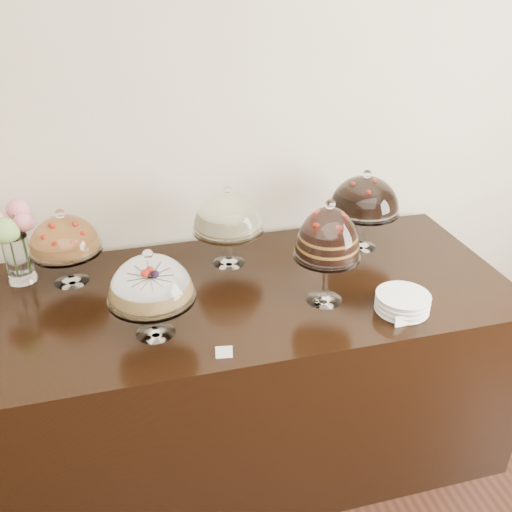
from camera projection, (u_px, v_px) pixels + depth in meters
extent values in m
cube|color=beige|center=(216.00, 116.00, 2.60)|extent=(5.00, 0.04, 3.00)
cube|color=black|center=(253.00, 370.00, 2.65)|extent=(2.20, 1.00, 0.90)
cone|color=white|center=(156.00, 330.00, 2.14)|extent=(0.15, 0.15, 0.02)
cylinder|color=white|center=(154.00, 313.00, 2.11)|extent=(0.03, 0.03, 0.13)
cylinder|color=white|center=(152.00, 297.00, 2.07)|extent=(0.32, 0.32, 0.01)
cylinder|color=tan|center=(151.00, 289.00, 2.06)|extent=(0.26, 0.26, 0.06)
sphere|color=red|center=(169.00, 274.00, 2.07)|extent=(0.02, 0.02, 0.02)
sphere|color=red|center=(134.00, 275.00, 2.07)|extent=(0.02, 0.02, 0.02)
sphere|color=red|center=(148.00, 290.00, 1.97)|extent=(0.02, 0.02, 0.02)
sphere|color=white|center=(148.00, 255.00, 1.99)|extent=(0.04, 0.04, 0.04)
cone|color=white|center=(324.00, 297.00, 2.34)|extent=(0.15, 0.15, 0.02)
cylinder|color=white|center=(325.00, 276.00, 2.30)|extent=(0.03, 0.03, 0.18)
cylinder|color=white|center=(327.00, 255.00, 2.25)|extent=(0.26, 0.26, 0.01)
cylinder|color=black|center=(328.00, 241.00, 2.22)|extent=(0.20, 0.20, 0.11)
sphere|color=red|center=(340.00, 223.00, 2.22)|extent=(0.02, 0.02, 0.02)
sphere|color=red|center=(320.00, 221.00, 2.23)|extent=(0.02, 0.02, 0.02)
sphere|color=red|center=(317.00, 230.00, 2.16)|extent=(0.02, 0.02, 0.02)
sphere|color=red|center=(338.00, 232.00, 2.15)|extent=(0.02, 0.02, 0.02)
sphere|color=white|center=(330.00, 204.00, 2.14)|extent=(0.04, 0.04, 0.04)
cone|color=white|center=(229.00, 260.00, 2.62)|extent=(0.15, 0.15, 0.02)
cylinder|color=white|center=(229.00, 244.00, 2.58)|extent=(0.03, 0.03, 0.14)
cylinder|color=white|center=(228.00, 229.00, 2.54)|extent=(0.32, 0.32, 0.01)
cylinder|color=beige|center=(228.00, 220.00, 2.52)|extent=(0.25, 0.25, 0.07)
sphere|color=white|center=(227.00, 190.00, 2.45)|extent=(0.04, 0.04, 0.04)
cone|color=white|center=(360.00, 244.00, 2.76)|extent=(0.15, 0.15, 0.02)
cylinder|color=white|center=(362.00, 227.00, 2.72)|extent=(0.03, 0.03, 0.16)
cylinder|color=white|center=(364.00, 210.00, 2.67)|extent=(0.33, 0.33, 0.01)
cylinder|color=black|center=(365.00, 200.00, 2.65)|extent=(0.27, 0.27, 0.08)
sphere|color=red|center=(378.00, 187.00, 2.66)|extent=(0.02, 0.02, 0.02)
sphere|color=red|center=(351.00, 187.00, 2.66)|extent=(0.02, 0.02, 0.02)
sphere|color=red|center=(369.00, 196.00, 2.56)|extent=(0.02, 0.02, 0.02)
sphere|color=white|center=(367.00, 174.00, 2.59)|extent=(0.04, 0.04, 0.04)
cone|color=white|center=(71.00, 279.00, 2.47)|extent=(0.15, 0.15, 0.02)
cylinder|color=white|center=(69.00, 264.00, 2.44)|extent=(0.03, 0.03, 0.12)
cylinder|color=white|center=(66.00, 250.00, 2.40)|extent=(0.30, 0.30, 0.01)
cylinder|color=#BA7536|center=(65.00, 244.00, 2.39)|extent=(0.24, 0.24, 0.04)
sphere|color=red|center=(80.00, 233.00, 2.41)|extent=(0.02, 0.02, 0.02)
sphere|color=red|center=(68.00, 230.00, 2.44)|extent=(0.02, 0.02, 0.02)
sphere|color=red|center=(52.00, 234.00, 2.40)|extent=(0.02, 0.02, 0.02)
sphere|color=red|center=(48.00, 241.00, 2.34)|extent=(0.02, 0.02, 0.02)
sphere|color=red|center=(60.00, 245.00, 2.32)|extent=(0.02, 0.02, 0.02)
sphere|color=red|center=(76.00, 241.00, 2.35)|extent=(0.02, 0.02, 0.02)
sphere|color=white|center=(60.00, 214.00, 2.32)|extent=(0.04, 0.04, 0.04)
cylinder|color=white|center=(18.00, 258.00, 2.44)|extent=(0.11, 0.11, 0.21)
cylinder|color=#476B2D|center=(22.00, 247.00, 2.42)|extent=(0.01, 0.01, 0.23)
sphere|color=pink|center=(23.00, 222.00, 2.37)|extent=(0.08, 0.08, 0.08)
cylinder|color=#476B2D|center=(19.00, 241.00, 2.46)|extent=(0.01, 0.01, 0.24)
sphere|color=pink|center=(17.00, 210.00, 2.45)|extent=(0.09, 0.09, 0.09)
cylinder|color=#476B2D|center=(6.00, 245.00, 2.40)|extent=(0.01, 0.01, 0.27)
cylinder|color=#476B2D|center=(13.00, 252.00, 2.37)|extent=(0.01, 0.01, 0.24)
sphere|color=#7AA54F|center=(4.00, 231.00, 2.28)|extent=(0.11, 0.11, 0.11)
cylinder|color=white|center=(401.00, 310.00, 2.28)|extent=(0.21, 0.21, 0.01)
cylinder|color=white|center=(402.00, 307.00, 2.27)|extent=(0.20, 0.20, 0.01)
cylinder|color=white|center=(402.00, 305.00, 2.27)|extent=(0.21, 0.21, 0.01)
cylinder|color=white|center=(402.00, 303.00, 2.26)|extent=(0.20, 0.20, 0.01)
cylinder|color=white|center=(403.00, 300.00, 2.26)|extent=(0.21, 0.21, 0.01)
cylinder|color=white|center=(403.00, 298.00, 2.25)|extent=(0.20, 0.20, 0.01)
cylinder|color=white|center=(403.00, 296.00, 2.25)|extent=(0.21, 0.21, 0.01)
cube|color=white|center=(224.00, 352.00, 2.01)|extent=(0.06, 0.02, 0.04)
cube|color=white|center=(402.00, 321.00, 2.18)|extent=(0.06, 0.02, 0.04)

